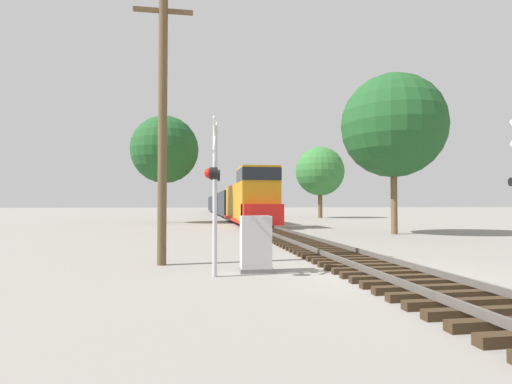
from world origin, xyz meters
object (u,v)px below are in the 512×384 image
utility_pole (163,122)px  tree_mid_background (165,150)px  crossing_signal_near (214,183)px  relay_cabinet (256,244)px  freight_train (225,204)px  tree_deep_background (320,171)px  tree_far_right (393,126)px

utility_pole → tree_mid_background: bearing=94.0°
crossing_signal_near → relay_cabinet: 2.08m
freight_train → crossing_signal_near: bearing=-94.8°
crossing_signal_near → tree_mid_background: tree_mid_background is taller
relay_cabinet → tree_mid_background: size_ratio=0.14×
utility_pole → tree_deep_background: (17.64, 38.95, 1.88)m
relay_cabinet → utility_pole: size_ratio=0.18×
utility_pole → tree_far_right: 16.89m
crossing_signal_near → tree_far_right: size_ratio=0.41×
tree_far_right → tree_mid_background: bearing=130.9°
freight_train → tree_mid_background: bearing=-109.0°
relay_cabinet → utility_pole: bearing=147.9°
tree_far_right → utility_pole: bearing=-141.4°
freight_train → utility_pole: 50.79m
freight_train → tree_far_right: bearing=-79.8°
freight_train → tree_far_right: tree_far_right is taller
relay_cabinet → tree_far_right: size_ratio=0.15×
tree_far_right → tree_deep_background: bearing=80.9°
relay_cabinet → tree_deep_background: tree_deep_background is taller
utility_pole → freight_train: bearing=83.4°
freight_train → relay_cabinet: size_ratio=48.36×
crossing_signal_near → utility_pole: (-1.46, 2.19, 1.95)m
utility_pole → tree_far_right: tree_far_right is taller
tree_mid_background → tree_deep_background: size_ratio=1.11×
freight_train → crossing_signal_near: size_ratio=18.27×
freight_train → relay_cabinet: bearing=-93.6°
crossing_signal_near → relay_cabinet: (1.16, 0.55, -1.64)m
relay_cabinet → tree_far_right: bearing=49.1°
crossing_signal_near → tree_far_right: bearing=145.8°
crossing_signal_near → tree_deep_background: tree_deep_background is taller
freight_train → tree_mid_background: 24.50m
utility_pole → tree_mid_background: tree_mid_background is taller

